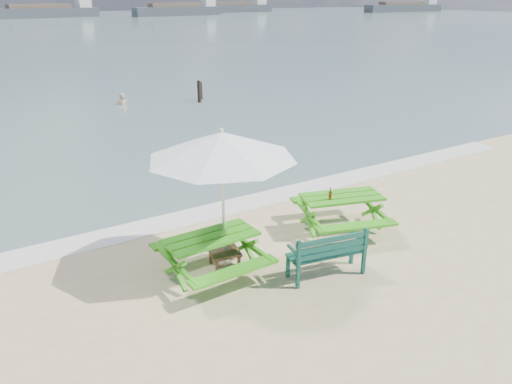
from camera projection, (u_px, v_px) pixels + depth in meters
foam_strip at (213, 211)px, 12.39m from camera, size 22.00×0.90×0.01m
picnic_table_left at (212, 256)px, 9.45m from camera, size 1.78×1.97×0.83m
picnic_table_right at (341, 214)px, 11.26m from camera, size 2.30×2.43×0.85m
park_bench at (326, 262)px, 9.49m from camera, size 1.57×0.78×0.92m
side_table at (225, 258)px, 9.81m from camera, size 0.66×0.66×0.36m
patio_umbrella at (222, 145)px, 8.96m from camera, size 3.28×3.28×2.75m
beer_bottle at (330, 195)px, 10.88m from camera, size 0.07×0.07×0.27m
swimmer at (123, 110)px, 24.57m from camera, size 0.67×0.49×1.68m
mooring_pilings at (200, 93)px, 25.02m from camera, size 0.57×0.77×1.28m
cargo_ships at (187, 10)px, 131.09m from camera, size 159.78×29.45×4.40m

